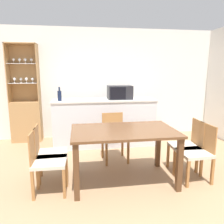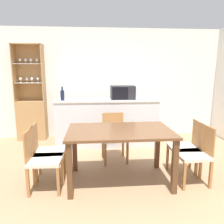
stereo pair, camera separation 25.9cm
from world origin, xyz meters
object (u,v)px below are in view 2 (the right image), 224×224
(dining_table, at_px, (120,137))
(dining_chair_side_right_far, at_px, (187,147))
(display_cabinet, at_px, (32,112))
(dining_chair_side_right_near, at_px, (195,154))
(dining_chair_side_left_near, at_px, (42,159))
(microwave, at_px, (123,92))
(dining_chair_head_far, at_px, (114,137))
(wine_bottle, at_px, (62,95))
(dining_chair_side_left_far, at_px, (47,152))

(dining_table, distance_m, dining_chair_side_right_far, 1.08)
(display_cabinet, relative_size, dining_chair_side_right_near, 2.58)
(dining_chair_side_left_near, relative_size, microwave, 1.66)
(dining_table, distance_m, microwave, 1.72)
(dining_chair_side_right_far, bearing_deg, dining_table, 100.30)
(dining_table, bearing_deg, dining_chair_side_right_near, -7.22)
(dining_table, relative_size, dining_chair_side_right_near, 1.75)
(dining_chair_head_far, height_order, dining_chair_side_left_near, same)
(dining_table, distance_m, wine_bottle, 1.86)
(dining_chair_side_right_far, relative_size, wine_bottle, 3.00)
(dining_chair_side_left_far, bearing_deg, dining_table, 80.18)
(dining_chair_head_far, bearing_deg, microwave, -110.45)
(display_cabinet, bearing_deg, microwave, -14.44)
(dining_chair_side_right_near, relative_size, dining_chair_side_left_near, 1.00)
(dining_chair_side_right_near, xyz_separation_m, microwave, (-0.80, 1.76, 0.70))
(dining_chair_side_left_far, distance_m, wine_bottle, 1.54)
(dining_chair_side_left_far, bearing_deg, dining_chair_side_right_far, 87.40)
(dining_chair_side_left_far, relative_size, wine_bottle, 3.00)
(dining_chair_side_left_far, relative_size, microwave, 1.66)
(dining_chair_side_right_far, bearing_deg, microwave, 31.12)
(dining_chair_side_right_far, height_order, dining_chair_side_right_near, same)
(dining_chair_side_right_near, distance_m, dining_chair_side_left_near, 2.10)
(display_cabinet, height_order, dining_chair_side_right_near, display_cabinet)
(display_cabinet, height_order, microwave, display_cabinet)
(display_cabinet, distance_m, dining_chair_side_right_near, 3.65)
(dining_chair_side_right_near, bearing_deg, dining_chair_side_right_far, -2.83)
(dining_table, xyz_separation_m, dining_chair_side_right_far, (1.05, 0.13, -0.23))
(dining_chair_side_right_far, bearing_deg, display_cabinet, 57.59)
(dining_table, xyz_separation_m, dining_chair_side_left_near, (-1.05, -0.13, -0.23))
(dining_chair_side_right_near, relative_size, microwave, 1.66)
(dining_chair_side_right_far, relative_size, dining_chair_side_left_far, 1.00)
(display_cabinet, height_order, dining_chair_side_left_near, display_cabinet)
(dining_chair_head_far, xyz_separation_m, microwave, (0.26, 0.86, 0.70))
(display_cabinet, xyz_separation_m, dining_chair_side_right_near, (2.84, -2.29, -0.22))
(dining_chair_head_far, relative_size, dining_chair_side_left_far, 1.00)
(microwave, distance_m, wine_bottle, 1.24)
(display_cabinet, bearing_deg, dining_chair_side_right_far, -35.50)
(dining_chair_head_far, bearing_deg, dining_chair_side_left_far, 27.67)
(dining_chair_head_far, height_order, wine_bottle, wine_bottle)
(display_cabinet, relative_size, microwave, 4.29)
(dining_chair_head_far, distance_m, microwave, 1.14)
(dining_chair_side_left_far, height_order, wine_bottle, wine_bottle)
(dining_chair_side_left_far, height_order, dining_chair_side_left_near, same)
(dining_chair_side_left_far, distance_m, dining_chair_side_left_near, 0.27)
(dining_chair_head_far, relative_size, microwave, 1.66)
(dining_chair_side_left_far, distance_m, microwave, 2.11)
(dining_chair_side_left_far, height_order, dining_chair_side_right_near, same)
(dining_chair_side_left_far, xyz_separation_m, wine_bottle, (0.07, 1.39, 0.67))
(dining_chair_head_far, distance_m, dining_chair_side_left_near, 1.39)
(dining_chair_side_left_near, xyz_separation_m, wine_bottle, (0.07, 1.65, 0.67))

